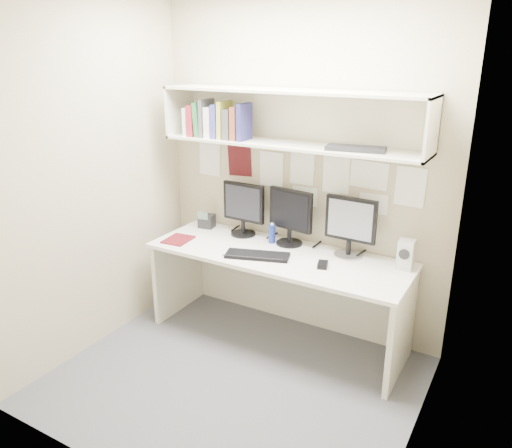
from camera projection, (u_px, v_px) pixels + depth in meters
The scene contains 19 objects.
floor at pixel (234, 380), 3.48m from camera, with size 2.40×2.00×0.01m, color #4D4D52.
wall_back at pixel (300, 170), 3.87m from camera, with size 2.40×0.02×2.60m, color tan.
wall_front at pixel (110, 257), 2.24m from camera, with size 2.40×0.02×2.60m, color tan.
wall_left at pixel (92, 178), 3.62m from camera, with size 0.02×2.00×2.60m, color tan.
wall_right at pixel (433, 236), 2.49m from camera, with size 0.02×2.00×2.60m, color tan.
desk at pixel (277, 296), 3.89m from camera, with size 2.00×0.70×0.73m.
overhead_hutch at pixel (294, 117), 3.62m from camera, with size 2.00×0.38×0.40m.
pinned_papers at pixel (300, 177), 3.88m from camera, with size 1.92×0.01×0.48m, color white, non-canonical shape.
monitor_left at pixel (244, 207), 4.08m from camera, with size 0.38×0.21×0.44m.
monitor_center at pixel (290, 214), 3.88m from camera, with size 0.38×0.21×0.44m.
monitor_right at pixel (350, 224), 3.65m from camera, with size 0.39×0.21×0.45m.
keyboard at pixel (257, 255), 3.70m from camera, with size 0.47×0.17×0.02m, color black.
mouse at pixel (323, 265), 3.52m from camera, with size 0.07×0.11×0.03m, color black.
speaker at pixel (406, 254), 3.47m from camera, with size 0.11×0.12×0.21m.
blue_bottle at pixel (272, 233), 3.95m from camera, with size 0.05×0.05×0.16m.
maroon_notebook at pixel (178, 240), 4.02m from camera, with size 0.19×0.24×0.01m, color #5E1017.
desk_phone at pixel (207, 221), 4.30m from camera, with size 0.14×0.13×0.15m.
book_stack at pixel (217, 121), 3.83m from camera, with size 0.54×0.18×0.29m.
hutch_tray at pixel (356, 149), 3.36m from camera, with size 0.40×0.15×0.03m, color black.
Camera 1 is at (1.60, -2.46, 2.17)m, focal length 35.00 mm.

